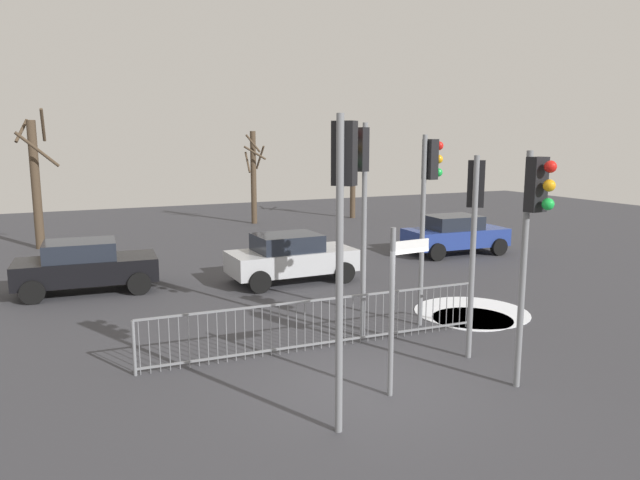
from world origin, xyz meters
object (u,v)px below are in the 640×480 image
at_px(traffic_light_rear_right, 343,203).
at_px(bare_tree_left, 353,177).
at_px(direction_sign_post, 395,302).
at_px(bare_tree_right, 254,175).
at_px(car_silver_near, 291,257).
at_px(traffic_light_foreground_left, 475,210).
at_px(car_blue_mid, 455,234).
at_px(traffic_light_foreground_right, 429,187).
at_px(car_black_far, 85,265).
at_px(traffic_light_mid_right, 534,217).
at_px(bare_tree_centre, 36,181).
at_px(traffic_light_rear_left, 360,183).

height_order(traffic_light_rear_right, bare_tree_left, traffic_light_rear_right).
height_order(direction_sign_post, bare_tree_right, bare_tree_right).
xyz_separation_m(car_silver_near, bare_tree_left, (8.61, 12.32, 1.47)).
distance_m(traffic_light_foreground_left, car_blue_mid, 11.01).
relative_size(car_blue_mid, bare_tree_left, 0.88).
relative_size(traffic_light_rear_right, direction_sign_post, 1.61).
bearing_deg(bare_tree_left, traffic_light_foreground_right, -112.67).
bearing_deg(car_blue_mid, car_silver_near, -165.39).
bearing_deg(car_black_far, car_blue_mid, 4.97).
bearing_deg(bare_tree_left, car_black_far, -142.49).
bearing_deg(traffic_light_foreground_right, car_black_far, -138.54).
bearing_deg(traffic_light_foreground_right, bare_tree_right, 168.68).
relative_size(traffic_light_mid_right, car_black_far, 1.05).
bearing_deg(car_black_far, traffic_light_foreground_left, -47.95).
relative_size(traffic_light_rear_right, traffic_light_mid_right, 1.13).
distance_m(traffic_light_rear_right, car_silver_near, 9.69).
distance_m(traffic_light_foreground_left, bare_tree_centre, 18.32).
xyz_separation_m(car_black_far, car_blue_mid, (12.99, 0.20, 0.00)).
relative_size(traffic_light_foreground_right, bare_tree_right, 0.94).
xyz_separation_m(traffic_light_foreground_left, car_blue_mid, (6.32, 8.76, -2.16)).
xyz_separation_m(traffic_light_foreground_right, car_black_far, (-7.03, 6.50, -2.45)).
bearing_deg(bare_tree_centre, traffic_light_mid_right, -67.23).
bearing_deg(traffic_light_rear_right, direction_sign_post, 74.95).
relative_size(traffic_light_rear_left, traffic_light_mid_right, 1.13).
distance_m(traffic_light_mid_right, car_silver_near, 9.30).
height_order(traffic_light_mid_right, bare_tree_left, bare_tree_left).
bearing_deg(traffic_light_mid_right, bare_tree_right, -102.23).
relative_size(direction_sign_post, car_black_far, 0.74).
relative_size(traffic_light_foreground_right, car_black_far, 1.12).
bearing_deg(traffic_light_rear_left, car_blue_mid, -70.40).
relative_size(car_silver_near, bare_tree_right, 0.82).
bearing_deg(car_blue_mid, traffic_light_foreground_right, -128.75).
relative_size(car_silver_near, bare_tree_centre, 0.70).
distance_m(traffic_light_foreground_right, traffic_light_rear_right, 5.50).
bearing_deg(car_silver_near, bare_tree_centre, 125.85).
xyz_separation_m(car_silver_near, car_blue_mid, (7.26, 1.50, 0.00)).
distance_m(traffic_light_mid_right, bare_tree_centre, 19.82).
distance_m(traffic_light_rear_left, bare_tree_left, 20.06).
height_order(bare_tree_centre, bare_tree_right, bare_tree_centre).
distance_m(traffic_light_mid_right, bare_tree_left, 22.74).
distance_m(traffic_light_rear_left, traffic_light_mid_right, 3.80).
distance_m(car_blue_mid, bare_tree_left, 11.00).
bearing_deg(traffic_light_foreground_left, bare_tree_centre, 156.30).
height_order(direction_sign_post, car_silver_near, direction_sign_post).
distance_m(direction_sign_post, bare_tree_right, 21.17).
bearing_deg(traffic_light_foreground_left, traffic_light_foreground_right, 121.05).
height_order(traffic_light_foreground_right, direction_sign_post, traffic_light_foreground_right).
bearing_deg(direction_sign_post, traffic_light_rear_right, -158.74).
bearing_deg(car_blue_mid, traffic_light_rear_left, -135.58).
xyz_separation_m(traffic_light_foreground_left, bare_tree_right, (2.06, 19.70, -0.46)).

